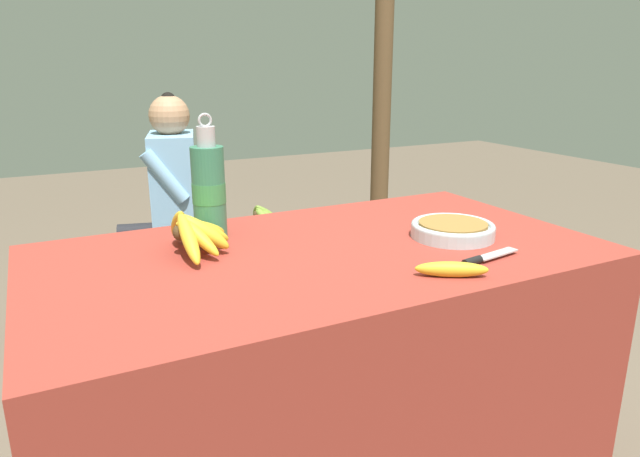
{
  "coord_description": "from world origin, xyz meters",
  "views": [
    {
      "loc": [
        -0.64,
        -1.23,
        1.26
      ],
      "look_at": [
        0.02,
        0.05,
        0.84
      ],
      "focal_mm": 32.0,
      "sensor_mm": 36.0,
      "label": 1
    }
  ],
  "objects_px": {
    "loose_banana_front": "(452,269)",
    "support_post_far": "(384,39)",
    "banana_bunch_ripe": "(194,230)",
    "water_bottle": "(209,190)",
    "serving_bowl": "(453,229)",
    "seated_vendor": "(165,197)",
    "wooden_bench": "(188,250)",
    "knife": "(482,258)",
    "banana_bunch_green": "(263,214)"
  },
  "relations": [
    {
      "from": "knife",
      "to": "support_post_far",
      "type": "xyz_separation_m",
      "value": [
        0.97,
        1.94,
        0.58
      ]
    },
    {
      "from": "water_bottle",
      "to": "support_post_far",
      "type": "height_order",
      "value": "support_post_far"
    },
    {
      "from": "seated_vendor",
      "to": "loose_banana_front",
      "type": "bearing_deg",
      "value": 114.06
    },
    {
      "from": "wooden_bench",
      "to": "seated_vendor",
      "type": "relative_size",
      "value": 1.19
    },
    {
      "from": "banana_bunch_ripe",
      "to": "support_post_far",
      "type": "xyz_separation_m",
      "value": [
        1.56,
        1.56,
        0.53
      ]
    },
    {
      "from": "wooden_bench",
      "to": "support_post_far",
      "type": "relative_size",
      "value": 0.49
    },
    {
      "from": "banana_bunch_ripe",
      "to": "knife",
      "type": "relative_size",
      "value": 1.47
    },
    {
      "from": "water_bottle",
      "to": "support_post_far",
      "type": "xyz_separation_m",
      "value": [
        1.49,
        1.45,
        0.45
      ]
    },
    {
      "from": "banana_bunch_ripe",
      "to": "knife",
      "type": "distance_m",
      "value": 0.71
    },
    {
      "from": "loose_banana_front",
      "to": "knife",
      "type": "bearing_deg",
      "value": 17.95
    },
    {
      "from": "knife",
      "to": "support_post_far",
      "type": "distance_m",
      "value": 2.25
    },
    {
      "from": "loose_banana_front",
      "to": "seated_vendor",
      "type": "height_order",
      "value": "seated_vendor"
    },
    {
      "from": "loose_banana_front",
      "to": "banana_bunch_green",
      "type": "relative_size",
      "value": 0.72
    },
    {
      "from": "banana_bunch_ripe",
      "to": "banana_bunch_green",
      "type": "bearing_deg",
      "value": 62.08
    },
    {
      "from": "loose_banana_front",
      "to": "support_post_far",
      "type": "height_order",
      "value": "support_post_far"
    },
    {
      "from": "knife",
      "to": "seated_vendor",
      "type": "relative_size",
      "value": 0.17
    },
    {
      "from": "serving_bowl",
      "to": "knife",
      "type": "relative_size",
      "value": 1.21
    },
    {
      "from": "loose_banana_front",
      "to": "serving_bowl",
      "type": "bearing_deg",
      "value": 49.98
    },
    {
      "from": "banana_bunch_green",
      "to": "support_post_far",
      "type": "xyz_separation_m",
      "value": [
        0.88,
        0.26,
        0.88
      ]
    },
    {
      "from": "banana_bunch_ripe",
      "to": "seated_vendor",
      "type": "bearing_deg",
      "value": 81.43
    },
    {
      "from": "wooden_bench",
      "to": "knife",
      "type": "bearing_deg",
      "value": -79.59
    },
    {
      "from": "banana_bunch_ripe",
      "to": "loose_banana_front",
      "type": "bearing_deg",
      "value": -42.22
    },
    {
      "from": "water_bottle",
      "to": "wooden_bench",
      "type": "relative_size",
      "value": 0.25
    },
    {
      "from": "banana_bunch_ripe",
      "to": "loose_banana_front",
      "type": "xyz_separation_m",
      "value": [
        0.47,
        -0.42,
        -0.04
      ]
    },
    {
      "from": "banana_bunch_ripe",
      "to": "water_bottle",
      "type": "distance_m",
      "value": 0.16
    },
    {
      "from": "water_bottle",
      "to": "banana_bunch_green",
      "type": "distance_m",
      "value": 1.4
    },
    {
      "from": "loose_banana_front",
      "to": "wooden_bench",
      "type": "xyz_separation_m",
      "value": [
        -0.18,
        1.72,
        -0.44
      ]
    },
    {
      "from": "banana_bunch_ripe",
      "to": "water_bottle",
      "type": "bearing_deg",
      "value": 56.14
    },
    {
      "from": "knife",
      "to": "water_bottle",
      "type": "bearing_deg",
      "value": 126.82
    },
    {
      "from": "serving_bowl",
      "to": "seated_vendor",
      "type": "xyz_separation_m",
      "value": [
        -0.47,
        1.47,
        -0.17
      ]
    },
    {
      "from": "serving_bowl",
      "to": "banana_bunch_green",
      "type": "xyz_separation_m",
      "value": [
        0.02,
        1.49,
        -0.31
      ]
    },
    {
      "from": "loose_banana_front",
      "to": "banana_bunch_green",
      "type": "bearing_deg",
      "value": 82.71
    },
    {
      "from": "banana_bunch_ripe",
      "to": "water_bottle",
      "type": "relative_size",
      "value": 0.82
    },
    {
      "from": "loose_banana_front",
      "to": "wooden_bench",
      "type": "bearing_deg",
      "value": 95.98
    },
    {
      "from": "support_post_far",
      "to": "knife",
      "type": "bearing_deg",
      "value": -116.44
    },
    {
      "from": "knife",
      "to": "support_post_far",
      "type": "bearing_deg",
      "value": 54.15
    },
    {
      "from": "banana_bunch_ripe",
      "to": "serving_bowl",
      "type": "xyz_separation_m",
      "value": [
        0.67,
        -0.19,
        -0.04
      ]
    },
    {
      "from": "wooden_bench",
      "to": "support_post_far",
      "type": "xyz_separation_m",
      "value": [
        1.28,
        0.26,
        1.01
      ]
    },
    {
      "from": "banana_bunch_ripe",
      "to": "seated_vendor",
      "type": "relative_size",
      "value": 0.24
    },
    {
      "from": "loose_banana_front",
      "to": "seated_vendor",
      "type": "xyz_separation_m",
      "value": [
        -0.28,
        1.7,
        -0.16
      ]
    },
    {
      "from": "banana_bunch_ripe",
      "to": "banana_bunch_green",
      "type": "relative_size",
      "value": 1.24
    },
    {
      "from": "support_post_far",
      "to": "wooden_bench",
      "type": "bearing_deg",
      "value": -168.41
    },
    {
      "from": "serving_bowl",
      "to": "seated_vendor",
      "type": "distance_m",
      "value": 1.55
    },
    {
      "from": "water_bottle",
      "to": "banana_bunch_green",
      "type": "bearing_deg",
      "value": 62.69
    },
    {
      "from": "water_bottle",
      "to": "support_post_far",
      "type": "distance_m",
      "value": 2.12
    },
    {
      "from": "serving_bowl",
      "to": "support_post_far",
      "type": "distance_m",
      "value": 2.05
    },
    {
      "from": "banana_bunch_ripe",
      "to": "loose_banana_front",
      "type": "relative_size",
      "value": 1.74
    },
    {
      "from": "serving_bowl",
      "to": "banana_bunch_green",
      "type": "bearing_deg",
      "value": 89.14
    },
    {
      "from": "serving_bowl",
      "to": "water_bottle",
      "type": "distance_m",
      "value": 0.67
    },
    {
      "from": "serving_bowl",
      "to": "support_post_far",
      "type": "xyz_separation_m",
      "value": [
        0.9,
        1.75,
        0.56
      ]
    }
  ]
}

